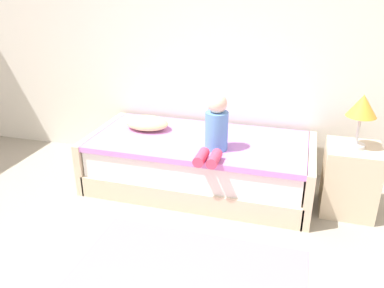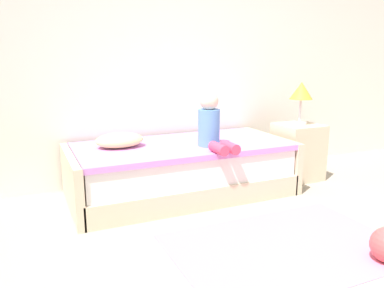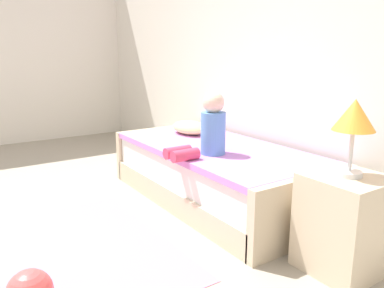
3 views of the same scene
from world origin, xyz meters
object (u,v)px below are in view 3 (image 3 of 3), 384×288
object	(u,v)px
bed	(215,173)
table_lamp	(354,119)
pillow	(190,127)
nightstand	(344,223)
child_figure	(208,130)

from	to	relation	value
bed	table_lamp	distance (m)	1.52
table_lamp	pillow	size ratio (longest dim) A/B	1.02
nightstand	table_lamp	size ratio (longest dim) A/B	1.33
pillow	child_figure	bearing A→B (deg)	-23.14
child_figure	pillow	size ratio (longest dim) A/B	1.16
bed	nightstand	bearing A→B (deg)	-2.05
child_figure	bed	bearing A→B (deg)	131.29
bed	nightstand	size ratio (longest dim) A/B	3.52
nightstand	pillow	size ratio (longest dim) A/B	1.36
table_lamp	child_figure	distance (m)	1.19
bed	child_figure	xyz separation A→B (m)	(0.20, -0.23, 0.46)
table_lamp	bed	bearing A→B (deg)	177.95
table_lamp	child_figure	bearing A→B (deg)	-171.09
bed	pillow	world-z (taller)	pillow
child_figure	table_lamp	bearing A→B (deg)	8.91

